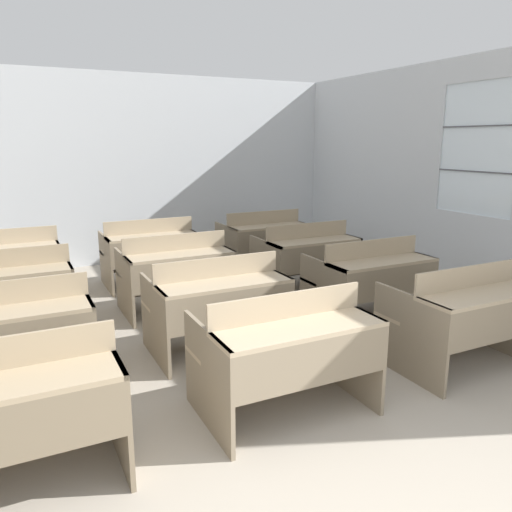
{
  "coord_description": "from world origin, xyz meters",
  "views": [
    {
      "loc": [
        -1.28,
        -0.95,
        1.82
      ],
      "look_at": [
        0.81,
        3.27,
        0.73
      ],
      "focal_mm": 35.0,
      "sensor_mm": 36.0,
      "label": 1
    }
  ],
  "objects": [
    {
      "name": "bench_front_right",
      "position": [
        1.94,
        1.73,
        0.45
      ],
      "size": [
        1.13,
        0.8,
        0.85
      ],
      "color": "#83745D",
      "rests_on": "ground_plane"
    },
    {
      "name": "bench_back_center",
      "position": [
        0.27,
        5.25,
        0.45
      ],
      "size": [
        1.13,
        0.8,
        0.85
      ],
      "color": "#80715A",
      "rests_on": "ground_plane"
    },
    {
      "name": "wall_back",
      "position": [
        0.0,
        6.64,
        1.39
      ],
      "size": [
        7.32,
        0.06,
        2.78
      ],
      "color": "silver",
      "rests_on": "ground_plane"
    },
    {
      "name": "bench_front_left",
      "position": [
        -1.39,
        1.75,
        0.45
      ],
      "size": [
        1.13,
        0.8,
        0.85
      ],
      "color": "#796A53",
      "rests_on": "ground_plane"
    },
    {
      "name": "wall_right_with_window",
      "position": [
        3.63,
        3.31,
        1.37
      ],
      "size": [
        0.06,
        6.61,
        2.78
      ],
      "color": "silver",
      "rests_on": "ground_plane"
    },
    {
      "name": "bench_second_left",
      "position": [
        -1.37,
        2.9,
        0.45
      ],
      "size": [
        1.13,
        0.8,
        0.85
      ],
      "color": "#7B6C55",
      "rests_on": "ground_plane"
    },
    {
      "name": "bench_back_left",
      "position": [
        -1.38,
        5.27,
        0.45
      ],
      "size": [
        1.13,
        0.8,
        0.85
      ],
      "color": "gray",
      "rests_on": "ground_plane"
    },
    {
      "name": "bench_front_center",
      "position": [
        0.29,
        1.76,
        0.45
      ],
      "size": [
        1.13,
        0.8,
        0.85
      ],
      "color": "gray",
      "rests_on": "ground_plane"
    },
    {
      "name": "bench_third_left",
      "position": [
        -1.38,
        4.09,
        0.45
      ],
      "size": [
        1.13,
        0.8,
        0.85
      ],
      "color": "#796A53",
      "rests_on": "ground_plane"
    },
    {
      "name": "bench_back_right",
      "position": [
        1.91,
        5.26,
        0.45
      ],
      "size": [
        1.13,
        0.8,
        0.85
      ],
      "color": "#7B6C55",
      "rests_on": "ground_plane"
    },
    {
      "name": "bench_third_right",
      "position": [
        1.91,
        4.1,
        0.45
      ],
      "size": [
        1.13,
        0.8,
        0.85
      ],
      "color": "#7D6D56",
      "rests_on": "ground_plane"
    },
    {
      "name": "bench_third_center",
      "position": [
        0.26,
        4.1,
        0.45
      ],
      "size": [
        1.13,
        0.8,
        0.85
      ],
      "color": "#80715A",
      "rests_on": "ground_plane"
    },
    {
      "name": "bench_second_right",
      "position": [
        1.94,
        2.93,
        0.45
      ],
      "size": [
        1.13,
        0.8,
        0.85
      ],
      "color": "#7E6F58",
      "rests_on": "ground_plane"
    },
    {
      "name": "bench_second_center",
      "position": [
        0.26,
        2.91,
        0.45
      ],
      "size": [
        1.13,
        0.8,
        0.85
      ],
      "color": "#82735C",
      "rests_on": "ground_plane"
    }
  ]
}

